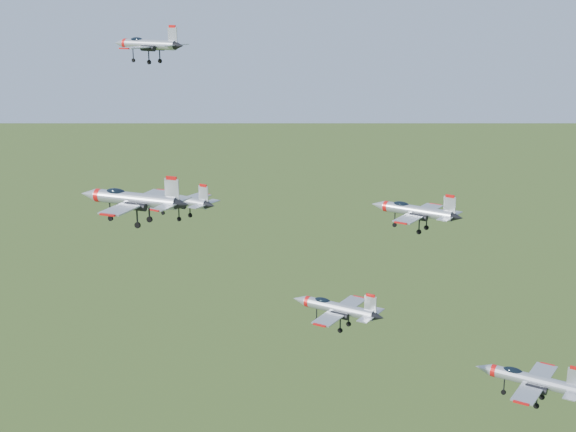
# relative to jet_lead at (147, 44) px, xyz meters

# --- Properties ---
(jet_lead) EXTENTS (13.22, 11.22, 3.58)m
(jet_lead) POSITION_rel_jet_lead_xyz_m (0.00, 0.00, 0.00)
(jet_lead) COLOR #A1A6AE
(jet_left_high) EXTENTS (11.91, 10.14, 3.25)m
(jet_left_high) POSITION_rel_jet_lead_xyz_m (11.72, -16.98, -18.56)
(jet_left_high) COLOR #A1A6AE
(jet_right_high) EXTENTS (13.79, 11.43, 3.68)m
(jet_right_high) POSITION_rel_jet_lead_xyz_m (13.71, -32.96, -14.42)
(jet_right_high) COLOR #A1A6AE
(jet_left_low) EXTENTS (12.52, 10.66, 3.41)m
(jet_left_low) POSITION_rel_jet_lead_xyz_m (41.67, -10.46, -19.45)
(jet_left_low) COLOR #A1A6AE
(jet_right_low) EXTENTS (11.50, 9.74, 3.11)m
(jet_right_low) POSITION_rel_jet_lead_xyz_m (35.44, -27.04, -26.99)
(jet_right_low) COLOR #A1A6AE
(jet_trail) EXTENTS (13.60, 11.54, 3.68)m
(jet_trail) POSITION_rel_jet_lead_xyz_m (57.18, -18.68, -36.83)
(jet_trail) COLOR #A1A6AE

